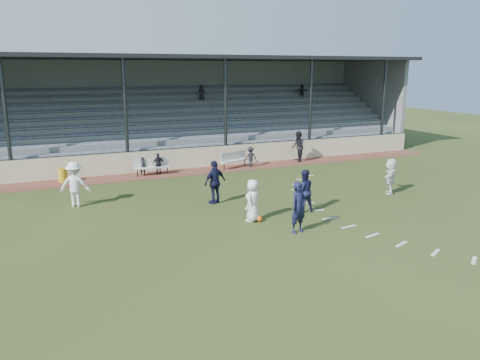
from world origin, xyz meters
The scene contains 19 objects.
ground centered at (0.00, 0.00, 0.00)m, with size 90.00×90.00×0.00m, color #2F3C18.
cinder_track centered at (0.00, 10.50, 0.01)m, with size 34.00×2.00×0.02m, color brown.
retaining_wall centered at (0.00, 11.55, 0.60)m, with size 34.00×0.18×1.20m, color beige.
bench_left centered at (-1.89, 10.56, 0.58)m, with size 2.01×0.52×0.95m.
bench_right centered at (3.09, 10.59, 0.58)m, with size 2.01×1.16×0.95m.
trash_bin centered at (-6.58, 10.68, 0.39)m, with size 0.47×0.47×0.75m, color #BF9316.
football centered at (0.08, 0.76, 0.12)m, with size 0.23×0.23×0.23m, color #CD500C.
player_white_lead centered at (-0.13, 0.96, 0.83)m, with size 0.81×0.53×1.67m, color silver.
player_navy_lead centered at (0.84, -0.90, 0.94)m, with size 0.69×0.45×1.89m, color #121433.
player_navy_mid centered at (2.34, 1.24, 0.89)m, with size 0.87×0.68×1.79m, color #121433.
player_white_wing centered at (-6.32, 5.77, 0.98)m, with size 1.27×0.73×1.97m, color silver.
player_navy_wing centered at (-0.61, 3.86, 0.96)m, with size 1.13×0.47×1.93m, color #121433.
player_white_back centered at (7.68, 2.15, 0.85)m, with size 1.58×0.50×1.70m, color silver.
official centered at (7.54, 10.62, 0.99)m, with size 0.94×0.73×1.94m, color black.
sub_left_near centered at (-2.40, 10.62, 0.54)m, with size 0.38×0.25×1.04m, color black.
sub_left_far centered at (-1.53, 10.49, 0.63)m, with size 0.71×0.30×1.21m, color black.
sub_right centered at (4.11, 10.39, 0.63)m, with size 0.79×0.45×1.22m, color black.
grandstand centered at (0.00, 16.26, 2.20)m, with size 34.60×9.00×6.61m.
penalty_arc centered at (4.12, 0.00, 0.01)m, with size 3.89×14.63×0.01m.
Camera 1 is at (-7.53, -14.91, 5.84)m, focal length 35.00 mm.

